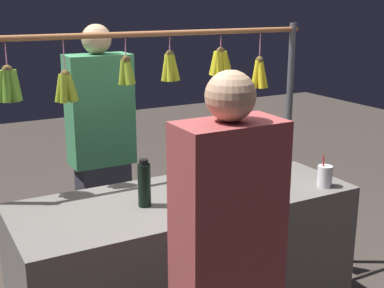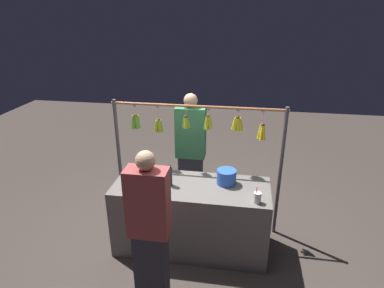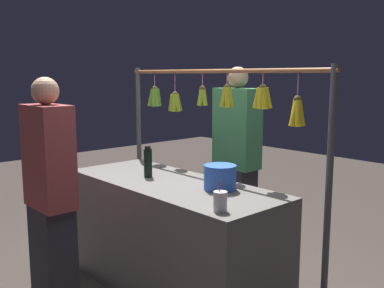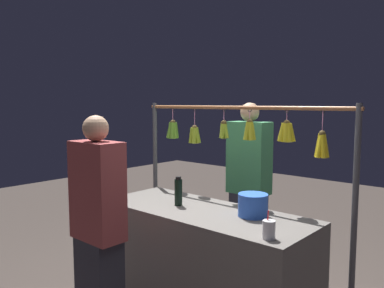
% 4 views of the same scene
% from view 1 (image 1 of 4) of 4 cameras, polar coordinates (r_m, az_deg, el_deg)
% --- Properties ---
extents(market_counter, '(1.79, 0.70, 0.85)m').
position_cam_1_polar(market_counter, '(2.94, -0.66, -13.36)').
color(market_counter, '#66605B').
rests_on(market_counter, ground).
extents(display_rack, '(2.11, 0.13, 1.70)m').
position_cam_1_polar(display_rack, '(3.03, -4.77, 4.04)').
color(display_rack, '#4C4C51').
rests_on(display_rack, ground).
extents(water_bottle, '(0.06, 0.06, 0.24)m').
position_cam_1_polar(water_bottle, '(2.60, -5.21, -4.36)').
color(water_bottle, black).
rests_on(water_bottle, market_counter).
extents(blue_bucket, '(0.22, 0.22, 0.17)m').
position_cam_1_polar(blue_bucket, '(3.01, 4.91, -2.14)').
color(blue_bucket, blue).
rests_on(blue_bucket, market_counter).
extents(drink_cup, '(0.08, 0.08, 0.18)m').
position_cam_1_polar(drink_cup, '(2.96, 14.25, -3.40)').
color(drink_cup, silver).
rests_on(drink_cup, market_counter).
extents(vendor_person, '(0.40, 0.22, 1.70)m').
position_cam_1_polar(vendor_person, '(3.48, -9.76, -1.52)').
color(vendor_person, '#2D2D38').
rests_on(vendor_person, ground).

